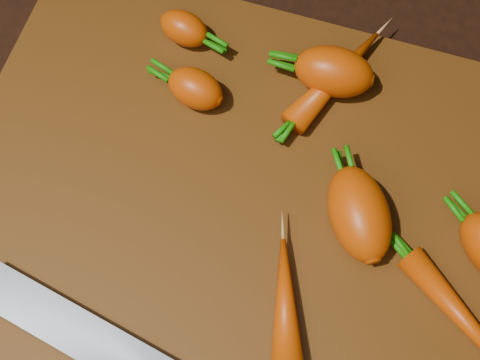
% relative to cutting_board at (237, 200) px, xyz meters
% --- Properties ---
extents(ground, '(2.00, 2.00, 0.01)m').
position_rel_cutting_board_xyz_m(ground, '(0.00, 0.00, -0.01)').
color(ground, black).
extents(cutting_board, '(0.50, 0.40, 0.01)m').
position_rel_cutting_board_xyz_m(cutting_board, '(0.00, 0.00, 0.00)').
color(cutting_board, '#4F2A0A').
rests_on(cutting_board, ground).
extents(carrot_0, '(0.06, 0.05, 0.04)m').
position_rel_cutting_board_xyz_m(carrot_0, '(-0.06, 0.08, 0.02)').
color(carrot_0, '#DF4904').
rests_on(carrot_0, cutting_board).
extents(carrot_1, '(0.08, 0.10, 0.05)m').
position_rel_cutting_board_xyz_m(carrot_1, '(0.10, 0.01, 0.03)').
color(carrot_1, '#DF4904').
rests_on(carrot_1, cutting_board).
extents(carrot_2, '(0.07, 0.05, 0.05)m').
position_rel_cutting_board_xyz_m(carrot_2, '(0.05, 0.13, 0.03)').
color(carrot_2, '#DF4904').
rests_on(carrot_2, cutting_board).
extents(carrot_3, '(0.05, 0.04, 0.03)m').
position_rel_cutting_board_xyz_m(carrot_3, '(-0.10, 0.14, 0.02)').
color(carrot_3, '#DF4904').
rests_on(carrot_3, cutting_board).
extents(carrot_5, '(0.07, 0.13, 0.03)m').
position_rel_cutting_board_xyz_m(carrot_5, '(0.05, 0.13, 0.02)').
color(carrot_5, '#DF4904').
rests_on(carrot_5, cutting_board).
extents(carrot_6, '(0.13, 0.10, 0.02)m').
position_rel_cutting_board_xyz_m(carrot_6, '(0.21, -0.05, 0.02)').
color(carrot_6, '#DF4904').
rests_on(carrot_6, cutting_board).
extents(carrot_7, '(0.06, 0.11, 0.03)m').
position_rel_cutting_board_xyz_m(carrot_7, '(0.07, -0.08, 0.02)').
color(carrot_7, '#DF4904').
rests_on(carrot_7, cutting_board).
extents(knife, '(0.33, 0.09, 0.02)m').
position_rel_cutting_board_xyz_m(knife, '(-0.06, -0.16, 0.01)').
color(knife, gray).
rests_on(knife, cutting_board).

